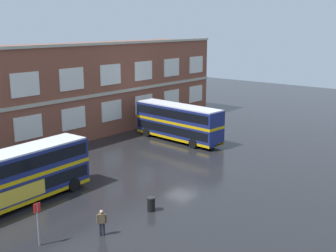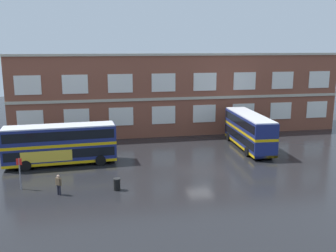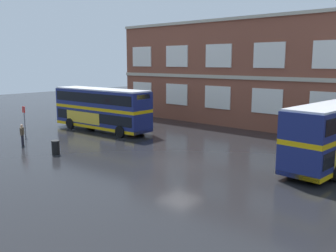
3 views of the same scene
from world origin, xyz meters
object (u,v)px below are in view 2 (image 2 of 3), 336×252
double_decker_near (60,144)px  waiting_passenger (59,184)px  bus_stand_flag (20,171)px  station_litter_bin (117,184)px  double_decker_middle (249,130)px

double_decker_near → waiting_passenger: double_decker_near is taller
bus_stand_flag → station_litter_bin: (7.92, -1.82, -1.12)m
bus_stand_flag → station_litter_bin: 8.21m
double_decker_middle → station_litter_bin: bearing=-147.1°
double_decker_middle → waiting_passenger: 23.40m
double_decker_middle → station_litter_bin: (-16.16, -10.45, -1.63)m
waiting_passenger → double_decker_near: bearing=92.5°
waiting_passenger → bus_stand_flag: 3.83m
double_decker_near → double_decker_middle: same height
waiting_passenger → station_litter_bin: waiting_passenger is taller
double_decker_near → double_decker_middle: 21.32m
bus_stand_flag → waiting_passenger: bearing=-30.7°
double_decker_near → double_decker_middle: bearing=5.9°
double_decker_middle → bus_stand_flag: (-24.09, -8.63, -0.51)m
double_decker_near → station_litter_bin: 9.80m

